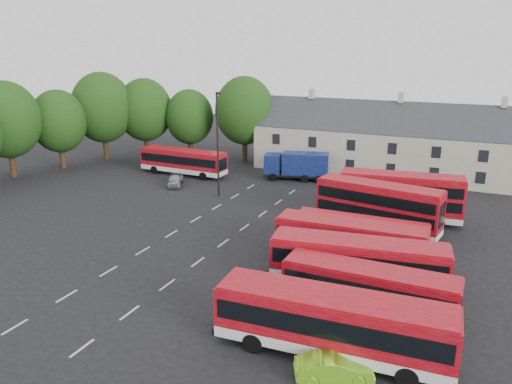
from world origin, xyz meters
TOP-DOWN VIEW (x-y plane):
  - ground at (0.00, 0.00)m, footprint 140.00×140.00m
  - lane_markings at (2.50, 2.00)m, footprint 5.15×33.80m
  - treeline at (-20.74, 19.36)m, footprint 29.92×32.59m
  - terrace_houses at (14.00, 30.00)m, footprint 35.70×7.13m
  - bus_row_a at (17.26, -9.07)m, footprint 12.29×3.49m
  - bus_row_b at (18.03, -3.99)m, footprint 10.32×2.50m
  - bus_row_c at (16.64, -0.84)m, footprint 11.76×4.25m
  - bus_row_d at (15.18, 2.84)m, footprint 11.04×2.92m
  - bus_row_e at (15.50, 4.51)m, footprint 10.09×2.45m
  - bus_dd_south at (15.81, 9.73)m, footprint 10.75×4.05m
  - bus_dd_north at (17.08, 13.40)m, footprint 11.02×3.79m
  - bus_north at (-9.81, 19.45)m, footprint 11.18×2.88m
  - box_truck at (3.74, 23.04)m, footprint 7.81×4.07m
  - silver_car at (-8.09, 14.98)m, footprint 3.16×4.20m
  - lime_car at (17.91, -10.92)m, footprint 3.97×2.84m
  - lamppost at (-1.55, 13.34)m, footprint 0.75×0.51m

SIDE VIEW (x-z plane):
  - ground at x=0.00m, z-range 0.00..0.00m
  - lane_markings at x=2.50m, z-range 0.00..0.01m
  - lime_car at x=17.91m, z-range 0.00..1.24m
  - silver_car at x=-8.09m, z-range 0.00..1.33m
  - bus_row_e at x=15.50m, z-range 0.29..3.13m
  - bus_row_b at x=18.03m, z-range 0.29..3.21m
  - box_truck at x=3.74m, z-range 0.20..3.47m
  - bus_row_d at x=15.18m, z-range 0.31..3.41m
  - bus_north at x=-9.81m, z-range 0.32..3.46m
  - bus_row_c at x=16.64m, z-range 0.33..3.58m
  - bus_row_a at x=17.26m, z-range 0.35..3.78m
  - bus_dd_south at x=15.81m, z-range 0.30..4.61m
  - bus_dd_north at x=17.08m, z-range 0.31..4.73m
  - terrace_houses at x=14.00m, z-range -1.17..8.89m
  - lamppost at x=-1.55m, z-range 0.37..11.29m
  - treeline at x=-20.74m, z-range 0.68..12.69m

